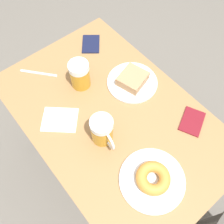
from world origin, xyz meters
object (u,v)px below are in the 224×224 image
at_px(beer_mug_center, 79,74).
at_px(passport_near_edge, 192,121).
at_px(beer_mug_left, 102,131).
at_px(fork, 39,73).
at_px(plate_with_cake, 132,80).
at_px(plate_with_donut, 153,179).
at_px(napkin_folded, 60,120).
at_px(passport_far_edge, 91,44).

relative_size(beer_mug_center, passport_near_edge, 0.91).
relative_size(beer_mug_left, beer_mug_center, 1.00).
bearing_deg(fork, plate_with_cake, 133.31).
height_order(beer_mug_center, fork, beer_mug_center).
xyz_separation_m(plate_with_cake, passport_near_edge, (-0.06, 0.32, -0.02)).
bearing_deg(passport_near_edge, plate_with_donut, 13.00).
bearing_deg(beer_mug_center, napkin_folded, 28.34).
height_order(plate_with_cake, beer_mug_center, beer_mug_center).
height_order(plate_with_cake, passport_far_edge, plate_with_cake).
bearing_deg(napkin_folded, beer_mug_left, 116.50).
bearing_deg(beer_mug_center, plate_with_donut, 83.69).
relative_size(beer_mug_left, napkin_folded, 0.72).
bearing_deg(plate_with_cake, plate_with_donut, 57.60).
xyz_separation_m(beer_mug_center, napkin_folded, (0.19, 0.10, -0.07)).
height_order(beer_mug_left, napkin_folded, beer_mug_left).
distance_m(beer_mug_center, napkin_folded, 0.22).
bearing_deg(passport_near_edge, passport_far_edge, -84.44).
bearing_deg(beer_mug_center, fork, -55.35).
xyz_separation_m(plate_with_donut, beer_mug_left, (0.03, -0.26, 0.05)).
distance_m(plate_with_donut, passport_far_edge, 0.75).
xyz_separation_m(plate_with_donut, passport_near_edge, (-0.31, -0.07, -0.02)).
distance_m(beer_mug_center, passport_far_edge, 0.26).
height_order(fork, passport_near_edge, passport_near_edge).
height_order(plate_with_donut, passport_far_edge, plate_with_donut).
bearing_deg(passport_near_edge, beer_mug_left, -28.47).
bearing_deg(passport_far_edge, beer_mug_left, 58.25).
xyz_separation_m(beer_mug_left, napkin_folded, (0.09, -0.18, -0.07)).
distance_m(beer_mug_center, fork, 0.23).
distance_m(fork, passport_near_edge, 0.75).
bearing_deg(plate_with_cake, beer_mug_center, -38.90).
relative_size(plate_with_donut, passport_far_edge, 1.65).
distance_m(beer_mug_left, passport_far_edge, 0.54).
relative_size(napkin_folded, fork, 1.28).
distance_m(plate_with_donut, passport_near_edge, 0.32).
distance_m(plate_with_cake, plate_with_donut, 0.46).
bearing_deg(napkin_folded, passport_near_edge, 139.62).
xyz_separation_m(beer_mug_center, passport_far_edge, (-0.19, -0.17, -0.07)).
height_order(napkin_folded, passport_near_edge, passport_near_edge).
distance_m(napkin_folded, passport_near_edge, 0.57).
bearing_deg(plate_with_donut, beer_mug_center, -96.31).
relative_size(plate_with_cake, passport_near_edge, 1.56).
bearing_deg(plate_with_donut, fork, -84.96).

